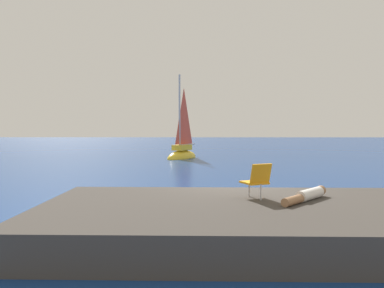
% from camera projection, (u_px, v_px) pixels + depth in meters
% --- Properties ---
extents(ground_plane, '(160.00, 160.00, 0.00)m').
position_uv_depth(ground_plane, '(239.00, 207.00, 10.51)').
color(ground_plane, navy).
extents(shore_ledge, '(8.24, 4.54, 0.67)m').
position_uv_depth(shore_ledge, '(239.00, 221.00, 7.63)').
color(shore_ledge, '#423D38').
rests_on(shore_ledge, ground).
extents(boulder_seaward, '(1.55, 1.40, 0.94)m').
position_uv_depth(boulder_seaward, '(358.00, 211.00, 10.09)').
color(boulder_seaward, '#47393D').
rests_on(boulder_seaward, ground).
extents(boulder_inland, '(1.95, 1.79, 0.99)m').
position_uv_depth(boulder_inland, '(265.00, 211.00, 10.08)').
color(boulder_inland, '#403A3D').
rests_on(boulder_inland, ground).
extents(sailboat_near, '(2.77, 3.67, 6.72)m').
position_uv_depth(sailboat_near, '(182.00, 153.00, 27.56)').
color(sailboat_near, yellow).
rests_on(sailboat_near, ground).
extents(person_sunbather, '(1.29, 1.39, 0.25)m').
position_uv_depth(person_sunbather, '(307.00, 195.00, 8.06)').
color(person_sunbather, white).
rests_on(person_sunbather, shore_ledge).
extents(beach_chair, '(0.68, 0.74, 0.80)m').
position_uv_depth(beach_chair, '(257.00, 179.00, 8.21)').
color(beach_chair, orange).
rests_on(beach_chair, shore_ledge).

